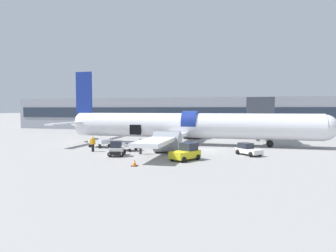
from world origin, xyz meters
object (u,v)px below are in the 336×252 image
object	(u,v)px
baggage_cart_queued	(100,143)
ground_crew_loader_a	(140,146)
baggage_tug_mid	(186,153)
baggage_tug_rear	(117,149)
baggage_cart_loading	(126,146)
baggage_tug_lead	(248,150)
ground_crew_loader_b	(93,143)
airplane	(187,126)
ground_crew_driver	(156,142)

from	to	relation	value
baggage_cart_queued	ground_crew_loader_a	world-z (taller)	ground_crew_loader_a
baggage_tug_mid	baggage_cart_queued	world-z (taller)	baggage_tug_mid
baggage_tug_rear	baggage_cart_queued	bearing A→B (deg)	129.69
baggage_cart_loading	baggage_tug_lead	bearing A→B (deg)	0.12
ground_crew_loader_a	baggage_cart_queued	bearing A→B (deg)	148.80
baggage_cart_queued	ground_crew_loader_b	distance (m)	4.11
baggage_tug_lead	ground_crew_loader_a	bearing A→B (deg)	-169.34
airplane	baggage_cart_loading	bearing A→B (deg)	-127.77
baggage_tug_mid	baggage_tug_rear	distance (m)	7.74
airplane	baggage_tug_lead	xyz separation A→B (m)	(8.25, -7.69, -2.02)
baggage_tug_mid	ground_crew_loader_b	xyz separation A→B (m)	(-11.74, 2.97, 0.24)
ground_crew_loader_a	baggage_tug_rear	bearing A→B (deg)	-137.95
baggage_tug_rear	ground_crew_driver	xyz separation A→B (m)	(2.82, 5.42, 0.25)
baggage_cart_queued	ground_crew_driver	world-z (taller)	ground_crew_driver
airplane	ground_crew_loader_a	world-z (taller)	airplane
ground_crew_loader_a	ground_crew_loader_b	distance (m)	6.10
baggage_cart_loading	baggage_cart_queued	xyz separation A→B (m)	(-4.55, 2.19, 0.04)
ground_crew_loader_a	ground_crew_driver	xyz separation A→B (m)	(0.78, 3.58, 0.03)
airplane	ground_crew_loader_a	size ratio (longest dim) A/B	21.65
baggage_cart_loading	ground_crew_loader_a	size ratio (longest dim) A/B	2.27
baggage_tug_lead	baggage_tug_mid	xyz separation A→B (m)	(-5.94, -4.74, 0.15)
baggage_tug_mid	baggage_tug_rear	size ratio (longest dim) A/B	1.24
baggage_tug_lead	ground_crew_driver	distance (m)	10.92
airplane	ground_crew_loader_a	bearing A→B (deg)	-108.74
baggage_cart_queued	ground_crew_loader_a	xyz separation A→B (m)	(7.18, -4.35, 0.38)
airplane	baggage_cart_loading	size ratio (longest dim) A/B	9.52
ground_crew_loader_a	ground_crew_driver	distance (m)	3.67
baggage_tug_lead	baggage_tug_rear	xyz separation A→B (m)	(-13.65, -4.03, 0.12)
baggage_tug_rear	baggage_cart_loading	size ratio (longest dim) A/B	0.70
baggage_tug_mid	baggage_cart_loading	size ratio (longest dim) A/B	0.88
ground_crew_loader_a	ground_crew_loader_b	size ratio (longest dim) A/B	0.95
airplane	baggage_tug_mid	size ratio (longest dim) A/B	10.87
ground_crew_loader_b	ground_crew_driver	distance (m)	7.56
baggage_tug_lead	ground_crew_loader_b	world-z (taller)	ground_crew_loader_b
airplane	ground_crew_loader_a	xyz separation A→B (m)	(-3.35, -9.87, -1.68)
baggage_tug_lead	ground_crew_driver	xyz separation A→B (m)	(-10.82, 1.40, 0.37)
baggage_cart_loading	ground_crew_loader_a	world-z (taller)	ground_crew_loader_a
baggage_tug_mid	ground_crew_driver	size ratio (longest dim) A/B	1.93
baggage_cart_queued	ground_crew_loader_b	world-z (taller)	ground_crew_loader_b
ground_crew_loader_b	baggage_tug_lead	bearing A→B (deg)	5.73
baggage_tug_mid	ground_crew_driver	xyz separation A→B (m)	(-4.88, 6.14, 0.22)
baggage_tug_lead	baggage_cart_loading	world-z (taller)	baggage_tug_lead
ground_crew_loader_b	baggage_cart_queued	bearing A→B (deg)	105.55
baggage_tug_mid	baggage_tug_rear	world-z (taller)	baggage_tug_mid
baggage_cart_loading	ground_crew_driver	world-z (taller)	ground_crew_driver
ground_crew_loader_b	ground_crew_loader_a	bearing A→B (deg)	-3.85
ground_crew_driver	baggage_tug_mid	bearing A→B (deg)	-51.51
airplane	baggage_tug_rear	size ratio (longest dim) A/B	13.52
ground_crew_loader_a	ground_crew_loader_b	bearing A→B (deg)	176.15
baggage_tug_lead	baggage_tug_rear	distance (m)	14.23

